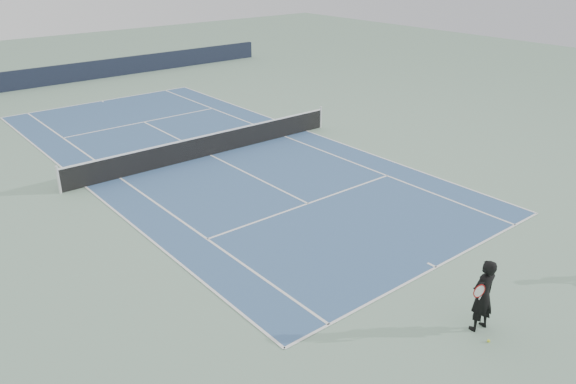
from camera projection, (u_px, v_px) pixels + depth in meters
ground at (211, 155)px, 24.17m from camera, size 80.00×80.00×0.00m
court_surface at (211, 155)px, 24.17m from camera, size 10.97×23.77×0.01m
tennis_net at (210, 144)px, 23.97m from camera, size 12.90×0.10×1.07m
windscreen_far at (64, 74)px, 36.62m from camera, size 30.00×0.25×1.20m
tennis_player at (483, 295)px, 12.89m from camera, size 0.83×0.58×1.84m
tennis_ball at (489, 341)px, 12.77m from camera, size 0.07×0.07×0.07m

